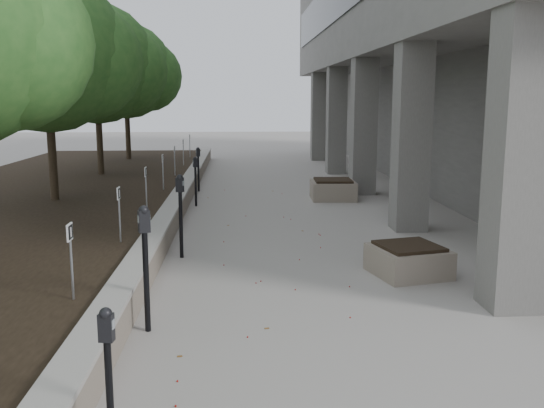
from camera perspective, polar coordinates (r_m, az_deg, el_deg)
name	(u,v)px	position (r m, az deg, el deg)	size (l,w,h in m)	color
ground	(265,342)	(7.27, -0.63, -12.99)	(90.00, 90.00, 0.00)	gray
retaining_wall	(181,198)	(15.97, -8.62, 0.59)	(0.39, 26.00, 0.50)	gray
planting_bed	(40,201)	(16.74, -21.24, 0.27)	(7.00, 26.00, 0.40)	#2D2116
crabapple_tree_3	(48,86)	(15.37, -20.57, 10.45)	(4.60, 4.00, 5.44)	#2C6025
crabapple_tree_4	(97,89)	(20.20, -16.33, 10.44)	(4.60, 4.00, 5.44)	#2C6025
crabapple_tree_5	(126,91)	(25.10, -13.73, 10.40)	(4.60, 4.00, 5.44)	#2C6025
parking_sign_2	(71,262)	(7.73, -18.57, -5.24)	(0.04, 0.22, 0.96)	black
parking_sign_3	(120,215)	(10.58, -14.32, -0.99)	(0.04, 0.22, 0.96)	black
parking_sign_4	(146,189)	(13.49, -11.90, 1.45)	(0.04, 0.22, 0.96)	black
parking_sign_5	(163,172)	(16.43, -10.34, 3.01)	(0.04, 0.22, 0.96)	black
parking_sign_6	(175,161)	(19.40, -9.25, 4.10)	(0.04, 0.22, 0.96)	black
parking_sign_7	(183,152)	(22.37, -8.45, 4.90)	(0.04, 0.22, 0.96)	black
parking_sign_8	(190,146)	(25.35, -7.84, 5.51)	(0.04, 0.22, 0.96)	black
parking_meter_1	(109,387)	(4.99, -15.24, -16.48)	(0.13, 0.09, 1.29)	black
parking_meter_2	(146,269)	(7.49, -11.93, -6.10)	(0.16, 0.11, 1.59)	black
parking_meter_3	(181,216)	(10.84, -8.69, -1.17)	(0.15, 0.11, 1.52)	black
parking_meter_4	(196,182)	(16.01, -7.29, 2.13)	(0.13, 0.09, 1.33)	black
parking_meter_5	(198,169)	(18.56, -7.03, 3.29)	(0.14, 0.10, 1.37)	black
planter_front	(408,260)	(10.03, 12.87, -5.18)	(1.09, 1.09, 0.51)	gray
planter_back	(333,189)	(17.15, 5.82, 1.42)	(1.23, 1.23, 0.57)	gray
berry_scatter	(250,242)	(12.03, -2.16, -3.59)	(3.30, 14.10, 0.02)	#97110B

